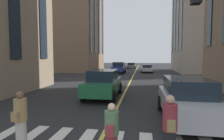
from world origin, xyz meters
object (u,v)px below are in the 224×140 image
(car_blue_oncoming, at_px, (119,67))
(car_green_far, at_px, (103,83))
(car_silver_parked_b, at_px, (187,99))
(car_grey_parked_a, at_px, (131,66))
(car_silver_near, at_px, (147,68))
(pedestrian_far, at_px, (170,128))
(pedestrian_companion, at_px, (112,133))
(pedestrian_near, at_px, (21,119))

(car_blue_oncoming, relative_size, car_green_far, 1.00)
(car_silver_parked_b, bearing_deg, car_grey_parked_a, 7.37)
(car_silver_near, xyz_separation_m, pedestrian_far, (-28.51, 0.02, 0.20))
(car_silver_near, height_order, pedestrian_companion, pedestrian_companion)
(car_green_far, bearing_deg, car_grey_parked_a, -0.05)
(car_green_far, height_order, pedestrian_far, car_green_far)
(car_silver_near, distance_m, pedestrian_near, 28.78)
(car_green_far, relative_size, pedestrian_near, 2.69)
(car_grey_parked_a, relative_size, car_silver_parked_b, 0.94)
(car_silver_near, xyz_separation_m, pedestrian_companion, (-28.75, 1.53, 0.08))
(car_green_far, bearing_deg, car_silver_near, -9.15)
(car_silver_parked_b, height_order, pedestrian_companion, car_silver_parked_b)
(car_blue_oncoming, height_order, pedestrian_far, car_blue_oncoming)
(car_silver_near, bearing_deg, car_grey_parked_a, 19.29)
(car_blue_oncoming, xyz_separation_m, car_silver_parked_b, (-22.82, -5.90, 0.00))
(car_grey_parked_a, distance_m, car_silver_near, 10.20)
(car_grey_parked_a, height_order, pedestrian_companion, pedestrian_companion)
(pedestrian_far, bearing_deg, car_silver_parked_b, -19.56)
(car_green_far, distance_m, pedestrian_near, 7.43)
(car_grey_parked_a, relative_size, car_blue_oncoming, 0.94)
(car_blue_oncoming, bearing_deg, pedestrian_companion, -173.01)
(car_blue_oncoming, xyz_separation_m, pedestrian_companion, (-26.32, -3.23, -0.18))
(car_grey_parked_a, height_order, pedestrian_near, pedestrian_near)
(car_silver_parked_b, relative_size, pedestrian_near, 2.69)
(car_silver_near, xyz_separation_m, car_green_far, (-21.08, 3.40, 0.27))
(pedestrian_near, distance_m, pedestrian_far, 4.40)
(pedestrian_companion, distance_m, pedestrian_far, 1.54)
(car_blue_oncoming, relative_size, pedestrian_companion, 2.98)
(car_blue_oncoming, xyz_separation_m, pedestrian_near, (-26.01, -0.35, -0.09))
(car_grey_parked_a, height_order, pedestrian_far, pedestrian_far)
(car_silver_near, distance_m, pedestrian_companion, 28.79)
(car_silver_parked_b, distance_m, pedestrian_near, 6.41)
(car_blue_oncoming, distance_m, pedestrian_far, 26.51)
(pedestrian_companion, bearing_deg, car_silver_near, -3.05)
(car_silver_parked_b, bearing_deg, pedestrian_companion, 142.68)
(car_blue_oncoming, height_order, pedestrian_companion, car_blue_oncoming)
(car_grey_parked_a, xyz_separation_m, car_silver_near, (-9.63, -3.37, 0.00))
(car_blue_oncoming, bearing_deg, car_silver_parked_b, -165.50)
(car_blue_oncoming, xyz_separation_m, car_silver_near, (2.43, -4.76, -0.27))
(pedestrian_companion, relative_size, pedestrian_far, 0.88)
(car_silver_near, bearing_deg, car_green_far, 170.85)
(car_silver_parked_b, height_order, car_silver_near, car_silver_parked_b)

